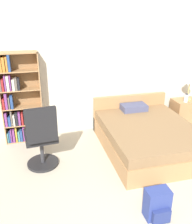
% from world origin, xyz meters
% --- Properties ---
extents(wall_back, '(9.00, 0.06, 2.60)m').
position_xyz_m(wall_back, '(0.00, 3.23, 1.30)').
color(wall_back, silver).
rests_on(wall_back, ground_plane).
extents(bookshelf, '(0.72, 0.27, 1.68)m').
position_xyz_m(bookshelf, '(-1.58, 3.04, 0.81)').
color(bookshelf, '#AD7F51').
rests_on(bookshelf, ground_plane).
extents(bed, '(1.54, 1.94, 0.73)m').
position_xyz_m(bed, '(0.64, 2.18, 0.25)').
color(bed, '#AD7F51').
rests_on(bed, ground_plane).
extents(office_chair, '(0.52, 0.60, 1.09)m').
position_xyz_m(office_chair, '(-1.22, 2.00, 0.52)').
color(office_chair, '#232326').
rests_on(office_chair, ground_plane).
extents(nightstand, '(0.52, 0.43, 0.57)m').
position_xyz_m(nightstand, '(1.85, 2.88, 0.29)').
color(nightstand, '#AD7F51').
rests_on(nightstand, ground_plane).
extents(table_lamp, '(0.22, 0.22, 0.53)m').
position_xyz_m(table_lamp, '(1.87, 2.89, 0.99)').
color(table_lamp, tan).
rests_on(table_lamp, nightstand).
extents(water_bottle, '(0.08, 0.08, 0.18)m').
position_xyz_m(water_bottle, '(1.76, 2.78, 0.66)').
color(water_bottle, silver).
rests_on(water_bottle, nightstand).
extents(backpack_blue, '(0.29, 0.25, 0.39)m').
position_xyz_m(backpack_blue, '(0.05, 0.61, 0.19)').
color(backpack_blue, navy).
rests_on(backpack_blue, ground_plane).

